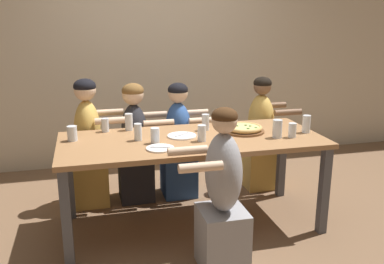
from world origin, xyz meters
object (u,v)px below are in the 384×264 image
drinking_glass_e (138,133)px  diner_far_center (179,145)px  drinking_glass_c (202,134)px  drinking_glass_i (129,123)px  drinking_glass_a (72,133)px  drinking_glass_f (277,129)px  drinking_glass_g (155,137)px  empty_plate_a (160,148)px  empty_plate_b (182,136)px  pizza_board_main (244,129)px  drinking_glass_d (306,125)px  diner_far_midleft (135,147)px  diner_far_right (261,138)px  drinking_glass_b (292,131)px  diner_near_center (222,199)px  diner_far_left (89,148)px  drinking_glass_j (205,123)px  drinking_glass_h (105,126)px

drinking_glass_e → diner_far_center: size_ratio=0.12×
drinking_glass_c → drinking_glass_i: 0.71m
drinking_glass_a → drinking_glass_f: drinking_glass_f is taller
drinking_glass_g → diner_far_center: diner_far_center is taller
empty_plate_a → drinking_glass_i: (-0.17, 0.60, 0.06)m
empty_plate_b → pizza_board_main: bearing=0.7°
drinking_glass_d → drinking_glass_g: bearing=179.9°
drinking_glass_e → diner_far_midleft: 0.70m
diner_far_right → diner_far_midleft: (-1.28, 0.00, 0.00)m
drinking_glass_a → diner_far_center: (0.98, 0.51, -0.32)m
drinking_glass_b → drinking_glass_g: drinking_glass_g is taller
empty_plate_a → drinking_glass_e: drinking_glass_e is taller
drinking_glass_a → empty_plate_a: bearing=-31.3°
empty_plate_b → diner_near_center: bearing=-81.1°
diner_far_left → diner_near_center: 1.59m
drinking_glass_c → drinking_glass_j: bearing=69.0°
drinking_glass_e → drinking_glass_a: bearing=167.0°
drinking_glass_f → drinking_glass_g: drinking_glass_f is taller
drinking_glass_a → drinking_glass_d: size_ratio=0.81×
drinking_glass_f → diner_far_center: size_ratio=0.13×
drinking_glass_f → drinking_glass_h: drinking_glass_f is taller
empty_plate_b → drinking_glass_f: 0.78m
drinking_glass_i → drinking_glass_j: size_ratio=1.03×
empty_plate_a → diner_near_center: size_ratio=0.18×
drinking_glass_j → drinking_glass_b: bearing=-31.9°
drinking_glass_g → diner_far_midleft: diner_far_midleft is taller
empty_plate_a → drinking_glass_a: bearing=148.7°
drinking_glass_a → empty_plate_b: bearing=-6.3°
drinking_glass_f → drinking_glass_h: bearing=158.5°
drinking_glass_a → diner_near_center: (0.99, -0.83, -0.31)m
empty_plate_b → drinking_glass_i: 0.51m
drinking_glass_f → diner_near_center: 0.87m
diner_far_left → diner_near_center: (0.86, -1.34, -0.03)m
empty_plate_b → drinking_glass_j: drinking_glass_j is taller
drinking_glass_b → drinking_glass_h: bearing=159.4°
drinking_glass_g → empty_plate_b: bearing=28.5°
drinking_glass_e → drinking_glass_g: bearing=-43.2°
drinking_glass_a → drinking_glass_i: (0.47, 0.21, 0.00)m
diner_far_left → drinking_glass_d: bearing=67.5°
drinking_glass_b → drinking_glass_h: size_ratio=1.02×
empty_plate_b → diner_far_center: size_ratio=0.21×
empty_plate_a → drinking_glass_c: bearing=19.3°
empty_plate_b → diner_far_center: (0.11, 0.61, -0.27)m
drinking_glass_h → empty_plate_b: bearing=-27.3°
drinking_glass_g → drinking_glass_j: 0.56m
drinking_glass_f → drinking_glass_h: (-1.35, 0.53, -0.02)m
drinking_glass_a → drinking_glass_c: 1.03m
drinking_glass_g → diner_far_midleft: (-0.07, 0.74, -0.30)m
drinking_glass_g → drinking_glass_i: drinking_glass_i is taller
drinking_glass_b → drinking_glass_j: bearing=148.1°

